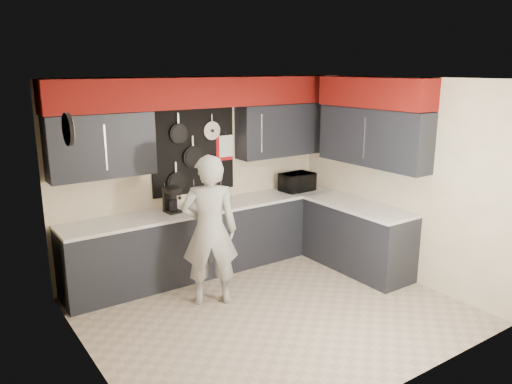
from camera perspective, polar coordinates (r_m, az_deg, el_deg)
ground at (r=5.89m, az=1.87°, el=-13.41°), size 4.00×4.00×0.00m
back_wall_assembly at (r=6.62m, az=-6.25°, el=7.88°), size 4.00×0.36×2.60m
right_wall_assembly at (r=6.72m, az=13.57°, el=7.09°), size 0.36×3.50×2.60m
left_wall_assembly at (r=4.57m, az=-18.76°, el=-4.31°), size 0.05×3.50×2.60m
base_cabinets at (r=6.81m, az=-0.43°, el=-5.27°), size 3.95×2.20×0.92m
microwave at (r=7.44m, az=4.73°, el=1.14°), size 0.50×0.36×0.27m
knife_block at (r=6.67m, az=-4.63°, el=-0.61°), size 0.12×0.12×0.22m
utensil_crock at (r=6.81m, az=-4.53°, el=-0.61°), size 0.11×0.11×0.15m
coffee_maker at (r=6.42m, az=-9.65°, el=-0.81°), size 0.18×0.22×0.32m
person at (r=5.77m, az=-5.32°, el=-4.44°), size 0.77×0.67×1.78m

